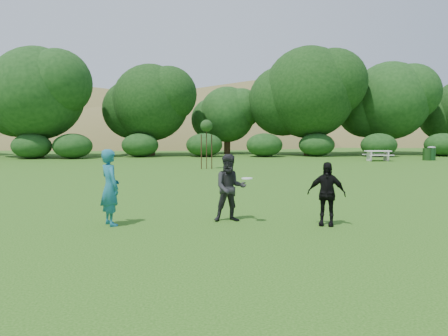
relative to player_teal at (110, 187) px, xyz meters
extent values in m
plane|color=#19470C|center=(2.98, -0.22, -0.91)|extent=(120.00, 120.00, 0.00)
imported|color=#1B657D|center=(0.00, 0.00, 0.00)|extent=(0.70, 0.79, 1.81)
imported|color=#232325|center=(2.88, 0.18, -0.07)|extent=(0.83, 0.66, 1.67)
imported|color=black|center=(5.09, -0.51, -0.15)|extent=(0.96, 0.70, 1.51)
cylinder|color=#1C3D16|center=(19.87, 20.40, -0.46)|extent=(0.60, 0.60, 0.90)
cylinder|color=white|center=(3.25, -0.12, 0.19)|extent=(0.27, 0.27, 0.03)
cylinder|color=#3B2417|center=(3.11, 14.75, 0.34)|extent=(0.05, 0.05, 2.50)
sphere|color=#1E4017|center=(3.11, 14.75, 1.59)|extent=(0.70, 0.70, 0.70)
cylinder|color=#3C2517|center=(2.81, 14.75, 0.09)|extent=(0.06, 0.06, 2.00)
cylinder|color=#352015|center=(3.41, 14.75, 0.09)|extent=(0.06, 0.06, 2.00)
cube|color=silver|center=(15.96, 20.17, -0.19)|extent=(1.80, 0.75, 0.08)
cube|color=beige|center=(15.31, 20.17, -0.57)|extent=(0.10, 0.70, 0.68)
cube|color=beige|center=(16.61, 20.17, -0.57)|extent=(0.10, 0.70, 0.68)
cube|color=beige|center=(15.96, 19.57, -0.47)|extent=(1.80, 0.28, 0.06)
cube|color=silver|center=(15.96, 20.77, -0.47)|extent=(1.80, 0.28, 0.06)
cylinder|color=#153A19|center=(20.23, 20.42, -0.46)|extent=(0.60, 0.60, 0.90)
ellipsoid|color=gray|center=(20.23, 20.42, 0.04)|extent=(0.60, 0.60, 0.20)
ellipsoid|color=olive|center=(-22.02, 69.78, -13.01)|extent=(110.00, 70.00, 44.00)
ellipsoid|color=olive|center=(22.98, 71.78, -15.21)|extent=(100.00, 64.00, 52.00)
ellipsoid|color=olive|center=(-2.02, 57.78, -8.61)|extent=(80.00, 50.00, 28.00)
ellipsoid|color=olive|center=(32.98, 59.78, -7.51)|extent=(60.00, 44.00, 24.00)
cylinder|color=#3A2616|center=(-10.02, 26.78, 0.67)|extent=(0.73, 0.73, 3.15)
sphere|color=#194214|center=(-10.02, 26.78, 4.32)|extent=(7.54, 7.54, 7.54)
cylinder|color=#3A2616|center=(-1.02, 28.78, 0.49)|extent=(0.68, 0.68, 2.80)
sphere|color=#194214|center=(-1.02, 28.78, 3.75)|extent=(6.73, 6.73, 6.73)
cylinder|color=#3A2616|center=(5.98, 30.78, 0.23)|extent=(0.60, 0.60, 2.27)
sphere|color=#194214|center=(5.98, 30.78, 2.81)|extent=(5.22, 5.22, 5.22)
cylinder|color=#3A2616|center=(12.98, 27.78, 0.76)|extent=(0.76, 0.76, 3.32)
sphere|color=#194214|center=(12.98, 27.78, 4.66)|extent=(8.12, 8.12, 8.12)
cylinder|color=#3A2616|center=(20.98, 28.78, 0.58)|extent=(0.71, 0.71, 2.97)
sphere|color=#194214|center=(20.98, 28.78, 4.05)|extent=(7.19, 7.19, 7.19)
camera|label=1|loc=(1.70, -10.44, 1.36)|focal=35.00mm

